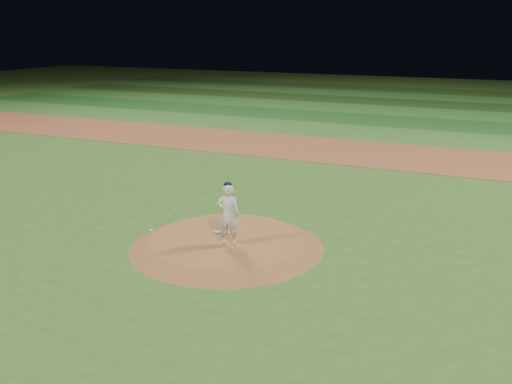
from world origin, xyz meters
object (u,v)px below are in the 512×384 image
Objects in this scene: pitchers_mound at (227,243)px; pitcher_on_mound at (228,214)px; rosin_bag at (151,230)px; pitching_rubber at (226,233)px.

pitchers_mound is 3.08× the size of pitcher_on_mound.
pitching_rubber is at bearing 20.44° from rosin_bag.
rosin_bag is 2.68m from pitcher_on_mound.
pitcher_on_mound is (0.24, -0.36, 1.00)m from pitchers_mound.
pitchers_mound is at bearing -72.97° from pitching_rubber.
pitcher_on_mound reaches higher than rosin_bag.
pitcher_on_mound is (0.48, -0.74, 0.86)m from pitching_rubber.
pitchers_mound is 2.34m from rosin_bag.
rosin_bag is at bearing -170.43° from pitchers_mound.
rosin_bag is (-2.30, -0.39, 0.16)m from pitchers_mound.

